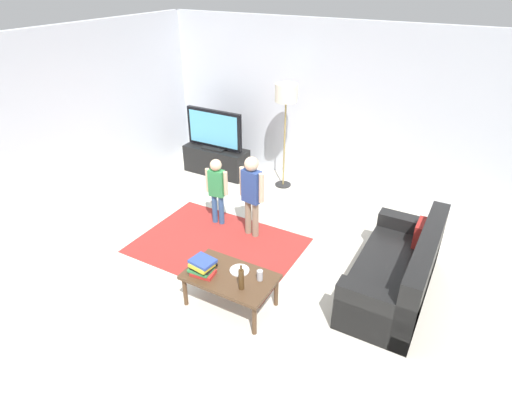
{
  "coord_description": "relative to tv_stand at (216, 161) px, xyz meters",
  "views": [
    {
      "loc": [
        2.35,
        -3.58,
        3.39
      ],
      "look_at": [
        0.0,
        0.6,
        0.65
      ],
      "focal_mm": 29.5,
      "sensor_mm": 36.0,
      "label": 1
    }
  ],
  "objects": [
    {
      "name": "floor_lamp",
      "position": [
        1.3,
        0.15,
        1.3
      ],
      "size": [
        0.36,
        0.36,
        1.78
      ],
      "color": "#262626",
      "rests_on": "ground"
    },
    {
      "name": "area_rug",
      "position": [
        1.33,
        -1.95,
        -0.24
      ],
      "size": [
        2.2,
        1.6,
        0.01
      ],
      "primitive_type": "cube",
      "color": "#9E2D28",
      "rests_on": "ground"
    },
    {
      "name": "book_stack",
      "position": [
        1.84,
        -2.97,
        0.27
      ],
      "size": [
        0.29,
        0.26,
        0.18
      ],
      "color": "red",
      "rests_on": "coffee_table"
    },
    {
      "name": "child_near_tv",
      "position": [
        1.01,
        -1.45,
        0.38
      ],
      "size": [
        0.35,
        0.17,
        1.04
      ],
      "color": "#33598C",
      "rests_on": "ground"
    },
    {
      "name": "wall_back",
      "position": [
        1.8,
        0.7,
        1.11
      ],
      "size": [
        6.0,
        0.12,
        2.7
      ],
      "primitive_type": "cube",
      "color": "silver",
      "rests_on": "ground"
    },
    {
      "name": "wall_left",
      "position": [
        -1.2,
        -2.3,
        1.11
      ],
      "size": [
        0.12,
        6.0,
        2.7
      ],
      "primitive_type": "cube",
      "color": "silver",
      "rests_on": "ground"
    },
    {
      "name": "tv_remote",
      "position": [
        1.82,
        -2.75,
        0.19
      ],
      "size": [
        0.17,
        0.12,
        0.02
      ],
      "primitive_type": "cube",
      "rotation": [
        0.0,
        0.0,
        -0.48
      ],
      "color": "black",
      "rests_on": "coffee_table"
    },
    {
      "name": "bottle",
      "position": [
        2.34,
        -2.97,
        0.3
      ],
      "size": [
        0.06,
        0.06,
        0.3
      ],
      "color": "#4C3319",
      "rests_on": "coffee_table"
    },
    {
      "name": "ground",
      "position": [
        1.8,
        -2.3,
        -0.24
      ],
      "size": [
        7.8,
        7.8,
        0.0
      ],
      "primitive_type": "plane",
      "color": "beige"
    },
    {
      "name": "tv_stand",
      "position": [
        0.0,
        0.0,
        0.0
      ],
      "size": [
        1.2,
        0.44,
        0.5
      ],
      "color": "black",
      "rests_on": "ground"
    },
    {
      "name": "couch",
      "position": [
        3.73,
        -1.74,
        0.05
      ],
      "size": [
        0.8,
        1.8,
        0.86
      ],
      "color": "black",
      "rests_on": "ground"
    },
    {
      "name": "coffee_table",
      "position": [
        2.12,
        -2.85,
        0.13
      ],
      "size": [
        1.0,
        0.6,
        0.42
      ],
      "color": "#513823",
      "rests_on": "ground"
    },
    {
      "name": "tv",
      "position": [
        0.0,
        -0.02,
        0.6
      ],
      "size": [
        1.1,
        0.28,
        0.71
      ],
      "color": "black",
      "rests_on": "tv_stand"
    },
    {
      "name": "soda_can",
      "position": [
        2.44,
        -2.75,
        0.24
      ],
      "size": [
        0.07,
        0.07,
        0.12
      ],
      "primitive_type": "cylinder",
      "color": "silver",
      "rests_on": "coffee_table"
    },
    {
      "name": "child_center",
      "position": [
        1.6,
        -1.48,
        0.48
      ],
      "size": [
        0.4,
        0.19,
        1.21
      ],
      "color": "gray",
      "rests_on": "ground"
    },
    {
      "name": "plate",
      "position": [
        2.17,
        -2.73,
        0.18
      ],
      "size": [
        0.22,
        0.22,
        0.02
      ],
      "color": "white",
      "rests_on": "coffee_table"
    }
  ]
}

